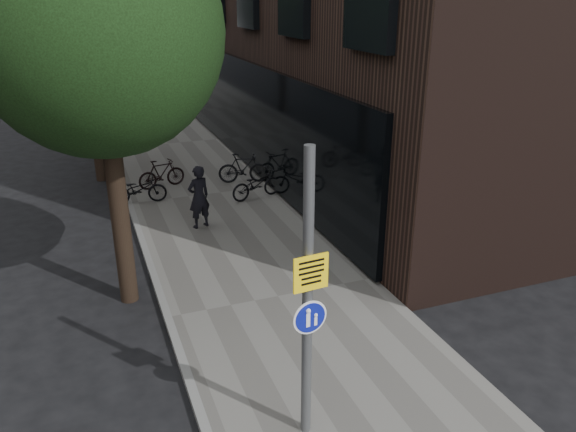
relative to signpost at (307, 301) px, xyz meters
name	(u,v)px	position (x,y,z in m)	size (l,w,h in m)	color
ground	(336,408)	(0.66, 0.36, -2.23)	(120.00, 120.00, 0.00)	black
sidewalk	(205,196)	(0.91, 10.36, -2.17)	(4.50, 60.00, 0.12)	#65635E
curb_edge	(130,205)	(-1.34, 10.36, -2.17)	(0.15, 60.00, 0.13)	slate
street_tree_near	(103,43)	(-1.87, 5.00, 2.88)	(4.40, 4.40, 7.50)	black
street_tree_mid	(84,20)	(-1.87, 13.50, 2.88)	(5.00, 5.00, 7.80)	black
street_tree_far	(76,11)	(-1.87, 22.50, 2.88)	(5.00, 5.00, 7.80)	black
signpost	(307,301)	(0.00, 0.00, 0.00)	(0.48, 0.14, 4.18)	#595B5E
pedestrian	(199,197)	(0.24, 7.87, -1.27)	(0.62, 0.40, 1.69)	black
parked_bike_facade_near	(256,184)	(2.33, 9.48, -1.67)	(0.58, 1.67, 0.88)	black
parked_bike_facade_far	(243,168)	(2.39, 11.05, -1.62)	(0.46, 1.63, 0.98)	black
parked_bike_curb_near	(139,189)	(-1.05, 10.31, -1.69)	(0.56, 1.61, 0.85)	black
parked_bike_curb_far	(162,174)	(-0.19, 11.50, -1.65)	(0.43, 1.52, 0.91)	black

